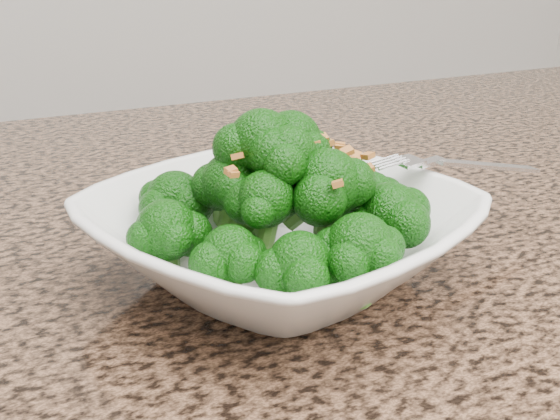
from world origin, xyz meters
name	(u,v)px	position (x,y,z in m)	size (l,w,h in m)	color
granite_counter	(353,256)	(0.00, 0.30, 0.89)	(1.64, 1.04, 0.03)	brown
bowl	(280,237)	(-0.08, 0.27, 0.93)	(0.25, 0.25, 0.06)	white
broccoli_pile	(280,142)	(-0.08, 0.27, 1.00)	(0.22, 0.22, 0.07)	#0E4C08
garlic_topping	(280,81)	(-0.08, 0.27, 1.04)	(0.13, 0.13, 0.01)	#C0742E
fork	(434,162)	(0.05, 0.27, 0.97)	(0.17, 0.03, 0.01)	silver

